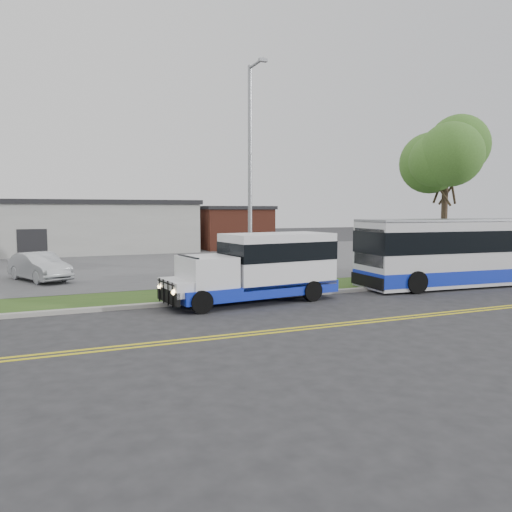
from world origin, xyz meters
name	(u,v)px	position (x,y,z in m)	size (l,w,h in m)	color
ground	(203,309)	(0.00, 0.00, 0.00)	(140.00, 140.00, 0.00)	#28282B
lane_line_north	(242,333)	(0.00, -3.85, 0.01)	(70.00, 0.12, 0.01)	yellow
lane_line_south	(245,336)	(0.00, -4.15, 0.01)	(70.00, 0.12, 0.01)	yellow
curb	(194,302)	(0.00, 1.10, 0.07)	(80.00, 0.30, 0.15)	#9E9B93
verge	(182,295)	(0.00, 2.90, 0.05)	(80.00, 3.30, 0.10)	#28501A
parking_lot	(129,262)	(0.00, 17.00, 0.05)	(80.00, 25.00, 0.10)	#4C4C4F
commercial_building	(33,227)	(-6.00, 27.00, 2.18)	(25.40, 10.40, 4.35)	#9E9E99
brick_wing	(230,227)	(10.50, 26.00, 1.96)	(6.30, 7.30, 3.90)	brown
tree_east	(446,158)	(14.00, 3.00, 6.20)	(5.20, 5.20, 8.33)	#36281D
streetlight_near	(251,171)	(3.00, 2.73, 5.23)	(0.35, 1.53, 9.50)	gray
shuttle_bus	(263,265)	(2.66, 0.68, 1.41)	(7.11, 3.03, 2.65)	#1026B5
transit_bus	(471,252)	(13.43, 0.60, 1.59)	(11.49, 3.33, 3.15)	silver
parked_car_a	(39,267)	(-5.46, 9.44, 0.80)	(1.47, 4.23, 1.39)	#B3B6BA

